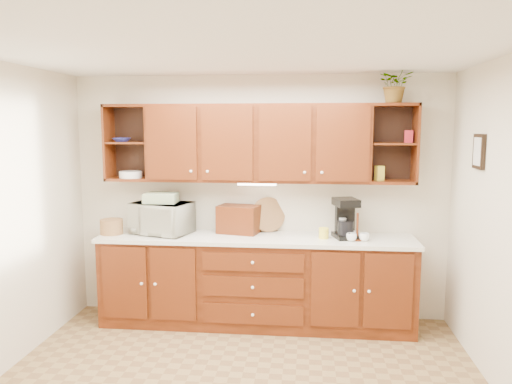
% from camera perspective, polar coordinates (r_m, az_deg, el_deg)
% --- Properties ---
extents(ceiling, '(4.00, 4.00, 0.00)m').
position_cam_1_polar(ceiling, '(3.63, -2.46, 15.98)').
color(ceiling, white).
rests_on(ceiling, back_wall).
extents(back_wall, '(4.00, 0.00, 4.00)m').
position_cam_1_polar(back_wall, '(5.38, 0.34, -0.63)').
color(back_wall, beige).
rests_on(back_wall, floor).
extents(base_cabinets, '(3.20, 0.60, 0.90)m').
position_cam_1_polar(base_cabinets, '(5.29, 0.01, -10.25)').
color(base_cabinets, '#3A1606').
rests_on(base_cabinets, floor).
extents(countertop, '(3.24, 0.64, 0.04)m').
position_cam_1_polar(countertop, '(5.15, -0.00, -5.30)').
color(countertop, white).
rests_on(countertop, base_cabinets).
extents(upper_cabinets, '(3.20, 0.33, 0.80)m').
position_cam_1_polar(upper_cabinets, '(5.17, 0.28, 5.63)').
color(upper_cabinets, '#3A1606').
rests_on(upper_cabinets, back_wall).
extents(undercabinet_light, '(0.40, 0.05, 0.02)m').
position_cam_1_polar(undercabinet_light, '(5.15, 0.11, 0.91)').
color(undercabinet_light, white).
rests_on(undercabinet_light, upper_cabinets).
extents(framed_picture, '(0.03, 0.24, 0.30)m').
position_cam_1_polar(framed_picture, '(4.69, 24.13, 4.25)').
color(framed_picture, black).
rests_on(framed_picture, right_wall).
extents(wicker_basket, '(0.30, 0.30, 0.16)m').
position_cam_1_polar(wicker_basket, '(5.46, -16.18, -3.83)').
color(wicker_basket, olive).
rests_on(wicker_basket, countertop).
extents(microwave, '(0.69, 0.56, 0.33)m').
position_cam_1_polar(microwave, '(5.34, -10.74, -2.94)').
color(microwave, beige).
rests_on(microwave, countertop).
extents(towel_stack, '(0.34, 0.26, 0.10)m').
position_cam_1_polar(towel_stack, '(5.31, -10.80, -0.66)').
color(towel_stack, '#EFDA70').
rests_on(towel_stack, microwave).
extents(wine_bottle, '(0.09, 0.09, 0.32)m').
position_cam_1_polar(wine_bottle, '(5.43, -7.98, -2.77)').
color(wine_bottle, black).
rests_on(wine_bottle, countertop).
extents(woven_tray, '(0.38, 0.24, 0.37)m').
position_cam_1_polar(woven_tray, '(5.38, 1.42, -4.43)').
color(woven_tray, olive).
rests_on(woven_tray, countertop).
extents(bread_box, '(0.47, 0.35, 0.29)m').
position_cam_1_polar(bread_box, '(5.28, -2.00, -3.13)').
color(bread_box, '#3A1606').
rests_on(bread_box, countertop).
extents(mug_tree, '(0.26, 0.25, 0.28)m').
position_cam_1_polar(mug_tree, '(5.06, 11.49, -4.96)').
color(mug_tree, '#3A1606').
rests_on(mug_tree, countertop).
extents(canister_red, '(0.13, 0.13, 0.14)m').
position_cam_1_polar(canister_red, '(5.10, 10.34, -4.56)').
color(canister_red, '#A71823').
rests_on(canister_red, countertop).
extents(canister_white, '(0.07, 0.07, 0.20)m').
position_cam_1_polar(canister_white, '(5.17, 9.86, -4.02)').
color(canister_white, white).
rests_on(canister_white, countertop).
extents(canister_yellow, '(0.13, 0.13, 0.11)m').
position_cam_1_polar(canister_yellow, '(5.09, 7.74, -4.68)').
color(canister_yellow, yellow).
rests_on(canister_yellow, countertop).
extents(coffee_maker, '(0.28, 0.33, 0.40)m').
position_cam_1_polar(coffee_maker, '(5.14, 10.19, -3.03)').
color(coffee_maker, black).
rests_on(coffee_maker, countertop).
extents(bowl_stack, '(0.21, 0.21, 0.04)m').
position_cam_1_polar(bowl_stack, '(5.50, -15.10, 5.78)').
color(bowl_stack, '#293198').
rests_on(bowl_stack, upper_cabinets).
extents(plate_stack, '(0.26, 0.26, 0.07)m').
position_cam_1_polar(plate_stack, '(5.46, -14.13, 1.95)').
color(plate_stack, white).
rests_on(plate_stack, upper_cabinets).
extents(pantry_box_yellow, '(0.10, 0.09, 0.15)m').
position_cam_1_polar(pantry_box_yellow, '(5.20, 13.93, 2.11)').
color(pantry_box_yellow, yellow).
rests_on(pantry_box_yellow, upper_cabinets).
extents(pantry_box_red, '(0.09, 0.09, 0.12)m').
position_cam_1_polar(pantry_box_red, '(5.23, 17.05, 6.08)').
color(pantry_box_red, '#A71823').
rests_on(pantry_box_red, upper_cabinets).
extents(potted_plant, '(0.34, 0.30, 0.37)m').
position_cam_1_polar(potted_plant, '(5.18, 15.68, 11.79)').
color(potted_plant, '#999999').
rests_on(potted_plant, upper_cabinets).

